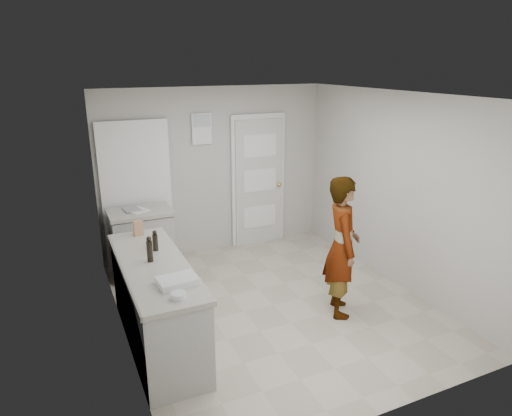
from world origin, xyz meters
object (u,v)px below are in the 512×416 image
person (342,247)px  spice_jar (150,244)px  oil_cruet_b (150,250)px  egg_bowl (178,295)px  cake_mix_box (138,228)px  oil_cruet_a (155,241)px  baking_dish (177,281)px

person → spice_jar: 2.14m
oil_cruet_b → egg_bowl: size_ratio=2.07×
person → egg_bowl: 2.13m
cake_mix_box → oil_cruet_a: 0.52m
person → oil_cruet_a: size_ratio=7.26×
cake_mix_box → egg_bowl: bearing=-98.7°
cake_mix_box → oil_cruet_b: oil_cruet_b is taller
baking_dish → person: bearing=8.4°
oil_cruet_a → cake_mix_box: bearing=98.9°
cake_mix_box → oil_cruet_a: bearing=-90.7°
spice_jar → oil_cruet_a: size_ratio=0.34×
oil_cruet_a → baking_dish: 0.84m
cake_mix_box → person: bearing=-36.7°
oil_cruet_b → egg_bowl: bearing=-86.1°
spice_jar → egg_bowl: bearing=-91.0°
baking_dish → egg_bowl: (-0.06, -0.26, -0.00)m
person → baking_dish: size_ratio=4.55×
person → oil_cruet_a: person is taller
spice_jar → egg_bowl: size_ratio=0.59×
spice_jar → person: bearing=-18.1°
cake_mix_box → baking_dish: 1.36m
egg_bowl → cake_mix_box: bearing=91.0°
baking_dish → oil_cruet_a: bearing=90.4°
person → spice_jar: bearing=95.1°
cake_mix_box → baking_dish: bearing=-96.0°
spice_jar → oil_cruet_b: oil_cruet_b is taller
oil_cruet_b → oil_cruet_a: bearing=66.3°
person → cake_mix_box: size_ratio=9.28×
cake_mix_box → egg_bowl: (0.03, -1.61, -0.06)m
cake_mix_box → baking_dish: size_ratio=0.49×
person → baking_dish: bearing=121.7°
oil_cruet_a → baking_dish: size_ratio=0.63×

